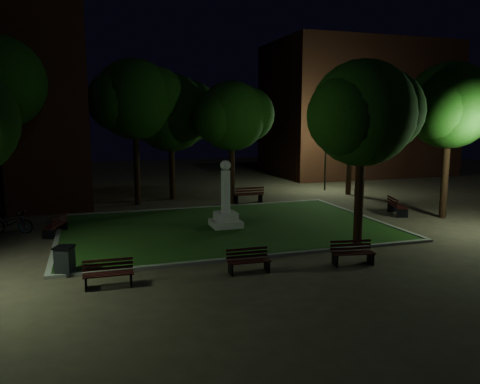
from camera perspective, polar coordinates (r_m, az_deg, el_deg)
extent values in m
plane|color=#413627|center=(20.72, -0.20, -5.63)|extent=(80.00, 80.00, 0.00)
cube|color=#1D4012|center=(22.56, -1.74, -4.31)|extent=(15.00, 10.00, 0.08)
cube|color=slate|center=(17.88, 2.85, -7.83)|extent=(15.40, 0.20, 0.12)
cube|color=slate|center=(27.39, -4.71, -1.91)|extent=(15.40, 0.20, 0.12)
cube|color=slate|center=(21.78, -21.42, -5.38)|extent=(0.20, 10.00, 0.12)
cube|color=slate|center=(25.67, 14.80, -2.92)|extent=(0.20, 10.00, 0.12)
cube|color=#A49E97|center=(22.52, -1.74, -3.84)|extent=(1.40, 1.40, 0.30)
cube|color=#A49E97|center=(22.45, -1.75, -2.96)|extent=(1.00, 1.00, 0.40)
cylinder|color=#A49E97|center=(22.23, -1.76, 0.06)|extent=(0.44, 0.44, 2.00)
sphere|color=#A49E97|center=(22.07, -1.78, 3.27)|extent=(0.50, 0.50, 0.50)
cube|color=#552617|center=(45.92, 13.97, 9.72)|extent=(16.00, 10.00, 12.00)
cylinder|color=black|center=(28.95, -12.49, 3.29)|extent=(0.36, 0.36, 4.90)
sphere|color=#18450D|center=(28.83, -12.75, 10.98)|extent=(4.76, 4.76, 4.76)
sphere|color=#18450D|center=(29.17, -10.43, 11.22)|extent=(3.81, 3.81, 3.81)
sphere|color=#18450D|center=(28.46, -14.63, 10.74)|extent=(3.57, 3.57, 3.57)
cylinder|color=black|center=(28.74, -1.00, 2.64)|extent=(0.36, 0.36, 4.09)
sphere|color=#18450D|center=(28.56, -1.01, 9.25)|extent=(4.21, 4.21, 4.21)
sphere|color=#18450D|center=(29.07, 0.88, 9.44)|extent=(3.37, 3.37, 3.37)
sphere|color=#18450D|center=(28.04, -2.50, 9.04)|extent=(3.16, 3.16, 3.16)
cylinder|color=black|center=(32.96, 13.14, 2.91)|extent=(0.36, 0.36, 3.72)
sphere|color=#18450D|center=(32.79, 13.33, 8.05)|extent=(3.66, 3.66, 3.66)
sphere|color=#18450D|center=(33.44, 14.51, 8.20)|extent=(2.93, 2.93, 2.93)
sphere|color=#18450D|center=(32.16, 12.47, 7.89)|extent=(2.74, 2.74, 2.74)
cylinder|color=black|center=(26.75, 23.71, 1.90)|extent=(0.36, 0.36, 4.55)
sphere|color=#18450D|center=(26.59, 24.21, 9.63)|extent=(4.43, 4.43, 4.43)
sphere|color=#18450D|center=(27.49, 25.68, 9.69)|extent=(3.55, 3.55, 3.55)
sphere|color=#18450D|center=(25.78, 23.16, 9.51)|extent=(3.32, 3.32, 3.32)
cylinder|color=black|center=(19.38, 14.31, -0.63)|extent=(0.36, 0.36, 4.17)
sphere|color=#18450D|center=(19.12, 14.70, 9.27)|extent=(4.17, 4.17, 4.17)
sphere|color=#18450D|center=(19.86, 16.97, 9.45)|extent=(3.34, 3.34, 3.34)
sphere|color=#18450D|center=(18.43, 12.98, 9.04)|extent=(3.13, 3.13, 3.13)
cylinder|color=black|center=(30.53, -8.30, 2.92)|extent=(0.36, 0.36, 4.08)
sphere|color=#18450D|center=(30.36, -8.45, 9.54)|extent=(4.95, 4.95, 4.95)
sphere|color=#18450D|center=(30.79, -6.21, 9.77)|extent=(3.96, 3.96, 3.96)
sphere|color=#18450D|center=(29.91, -10.24, 9.32)|extent=(3.71, 3.71, 3.71)
cylinder|color=black|center=(34.52, 10.36, 3.47)|extent=(0.12, 0.12, 3.96)
cylinder|color=black|center=(34.39, 10.46, 6.76)|extent=(0.90, 0.08, 0.08)
sphere|color=#D8FFD8|center=(34.17, 9.79, 6.76)|extent=(0.28, 0.28, 0.28)
sphere|color=#D8FFD8|center=(34.60, 11.12, 6.75)|extent=(0.28, 0.28, 0.28)
cube|color=black|center=(16.00, -1.16, -9.33)|extent=(0.07, 0.51, 0.41)
cube|color=black|center=(16.37, 3.30, -8.92)|extent=(0.07, 0.51, 0.41)
cube|color=black|center=(15.92, 1.32, -8.61)|extent=(1.49, 0.13, 0.04)
cube|color=black|center=(16.04, 1.18, -8.48)|extent=(1.49, 0.13, 0.04)
cube|color=black|center=(16.16, 1.04, -8.35)|extent=(1.49, 0.13, 0.04)
cube|color=black|center=(16.28, 0.90, -8.22)|extent=(1.49, 0.13, 0.04)
cube|color=black|center=(16.30, 0.85, -7.85)|extent=(1.49, 0.10, 0.09)
cube|color=black|center=(16.27, 0.85, -7.41)|extent=(1.49, 0.10, 0.09)
cube|color=black|center=(16.23, 0.85, -6.97)|extent=(1.49, 0.10, 0.09)
cube|color=black|center=(17.28, 11.50, -8.09)|extent=(0.14, 0.53, 0.42)
cube|color=black|center=(17.78, 15.62, -7.75)|extent=(0.14, 0.53, 0.42)
cube|color=black|center=(17.27, 13.88, -7.41)|extent=(1.54, 0.33, 0.04)
cube|color=black|center=(17.39, 13.71, -7.29)|extent=(1.54, 0.33, 0.04)
cube|color=black|center=(17.51, 13.54, -7.17)|extent=(1.54, 0.33, 0.04)
cube|color=black|center=(17.63, 13.38, -7.06)|extent=(1.54, 0.33, 0.04)
cube|color=black|center=(17.66, 13.32, -6.71)|extent=(1.53, 0.30, 0.09)
cube|color=black|center=(17.62, 13.33, -6.28)|extent=(1.53, 0.30, 0.09)
cube|color=black|center=(17.59, 13.35, -5.86)|extent=(1.53, 0.30, 0.09)
cube|color=black|center=(15.45, -18.26, -10.46)|extent=(0.07, 0.53, 0.42)
cube|color=black|center=(15.45, -13.17, -10.23)|extent=(0.07, 0.53, 0.42)
cube|color=black|center=(15.16, -15.74, -9.82)|extent=(1.54, 0.13, 0.04)
cube|color=black|center=(15.29, -15.74, -9.66)|extent=(1.54, 0.13, 0.04)
cube|color=black|center=(15.42, -15.75, -9.51)|extent=(1.54, 0.13, 0.04)
cube|color=black|center=(15.54, -15.76, -9.35)|extent=(1.54, 0.13, 0.04)
cube|color=black|center=(15.57, -15.78, -8.95)|extent=(1.54, 0.09, 0.09)
cube|color=black|center=(15.53, -15.80, -8.47)|extent=(1.54, 0.09, 0.09)
cube|color=black|center=(15.49, -15.82, -8.00)|extent=(1.54, 0.09, 0.09)
cube|color=black|center=(23.41, -20.93, -3.96)|extent=(0.55, 0.24, 0.45)
cube|color=black|center=(22.14, -22.30, -4.77)|extent=(0.55, 0.24, 0.45)
cube|color=black|center=(22.81, -22.15, -3.76)|extent=(0.61, 1.56, 0.04)
cube|color=black|center=(22.75, -21.82, -3.77)|extent=(0.61, 1.56, 0.04)
cube|color=black|center=(22.70, -21.49, -3.78)|extent=(0.61, 1.56, 0.04)
cube|color=black|center=(22.65, -21.16, -3.79)|extent=(0.61, 1.56, 0.04)
cube|color=black|center=(22.60, -21.03, -3.55)|extent=(0.58, 1.55, 0.10)
cube|color=black|center=(22.57, -21.05, -3.20)|extent=(0.58, 1.55, 0.10)
cube|color=black|center=(22.54, -21.07, -2.84)|extent=(0.58, 1.55, 0.10)
cube|color=black|center=(26.28, 19.18, -2.45)|extent=(0.59, 0.24, 0.48)
cube|color=black|center=(27.70, 18.13, -1.83)|extent=(0.59, 0.24, 0.48)
cube|color=black|center=(27.02, 19.15, -1.60)|extent=(0.61, 1.69, 0.04)
cube|color=black|center=(26.97, 18.84, -1.61)|extent=(0.61, 1.69, 0.04)
cube|color=black|center=(26.92, 18.54, -1.61)|extent=(0.61, 1.69, 0.04)
cube|color=black|center=(26.87, 18.23, -1.62)|extent=(0.61, 1.69, 0.04)
cube|color=black|center=(26.83, 18.11, -1.39)|extent=(0.58, 1.68, 0.10)
cube|color=black|center=(26.81, 18.13, -1.07)|extent=(0.58, 1.68, 0.10)
cube|color=black|center=(26.78, 18.14, -0.75)|extent=(0.58, 1.68, 0.10)
cube|color=black|center=(29.50, 2.50, -0.72)|extent=(0.07, 0.63, 0.50)
cube|color=black|center=(28.99, -0.48, -0.88)|extent=(0.07, 0.63, 0.50)
cube|color=black|center=(29.43, 0.87, -0.21)|extent=(1.83, 0.11, 0.05)
cube|color=black|center=(29.28, 0.97, -0.26)|extent=(1.83, 0.11, 0.05)
cube|color=black|center=(29.13, 1.07, -0.31)|extent=(1.83, 0.11, 0.05)
cube|color=black|center=(28.98, 1.17, -0.36)|extent=(1.83, 0.11, 0.05)
cube|color=black|center=(28.90, 1.21, -0.16)|extent=(1.83, 0.07, 0.11)
cube|color=black|center=(28.87, 1.22, 0.16)|extent=(1.83, 0.07, 0.11)
cube|color=black|center=(28.85, 1.22, 0.47)|extent=(1.83, 0.07, 0.11)
cube|color=black|center=(16.91, -20.58, -7.96)|extent=(0.69, 0.69, 0.94)
cube|color=black|center=(16.78, -20.68, -6.31)|extent=(0.77, 0.77, 0.06)
imported|color=black|center=(23.81, -26.11, -3.37)|extent=(2.06, 1.20, 1.02)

